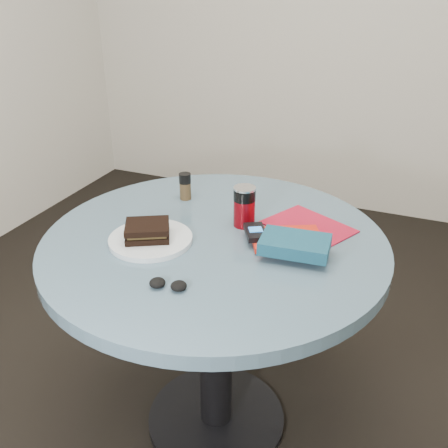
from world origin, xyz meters
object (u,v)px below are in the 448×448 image
at_px(sandwich, 147,231).
at_px(table, 215,284).
at_px(soda_can, 244,206).
at_px(pepper_grinder, 185,186).
at_px(magazine, 308,227).
at_px(red_book, 287,239).
at_px(novel, 295,244).
at_px(mp3_player, 255,232).
at_px(headphones, 168,284).
at_px(plate, 151,239).

bearing_deg(sandwich, table, 30.27).
distance_m(soda_can, pepper_grinder, 0.27).
relative_size(magazine, red_book, 1.23).
xyz_separation_m(red_book, novel, (0.04, -0.07, 0.03)).
bearing_deg(mp3_player, table, -167.44).
xyz_separation_m(mp3_player, headphones, (-0.12, -0.31, -0.02)).
bearing_deg(novel, sandwich, -173.92).
bearing_deg(soda_can, plate, -136.35).
xyz_separation_m(soda_can, mp3_player, (0.06, -0.08, -0.03)).
relative_size(table, red_book, 5.08).
xyz_separation_m(soda_can, novel, (0.19, -0.12, -0.02)).
distance_m(sandwich, pepper_grinder, 0.31).
height_order(table, red_book, red_book).
bearing_deg(mp3_player, pepper_grinder, 149.23).
bearing_deg(mp3_player, novel, -18.59).
height_order(plate, sandwich, sandwich).
relative_size(table, plate, 4.20).
xyz_separation_m(novel, mp3_player, (-0.13, 0.04, -0.01)).
xyz_separation_m(magazine, novel, (0.01, -0.18, 0.04)).
distance_m(soda_can, mp3_player, 0.11).
relative_size(magazine, mp3_player, 2.18).
relative_size(mp3_player, headphones, 1.11).
bearing_deg(novel, soda_can, 142.08).
bearing_deg(pepper_grinder, mp3_player, -30.77).
bearing_deg(plate, mp3_player, 23.42).
distance_m(magazine, headphones, 0.51).
bearing_deg(plate, headphones, -50.21).
height_order(plate, soda_can, soda_can).
xyz_separation_m(soda_can, headphones, (-0.05, -0.39, -0.05)).
relative_size(table, sandwich, 6.42).
relative_size(table, soda_can, 8.04).
bearing_deg(magazine, novel, -61.58).
distance_m(pepper_grinder, magazine, 0.44).
relative_size(red_book, novel, 1.08).
bearing_deg(pepper_grinder, sandwich, -83.72).
height_order(table, pepper_grinder, pepper_grinder).
height_order(table, sandwich, sandwich).
bearing_deg(table, pepper_grinder, 132.97).
relative_size(plate, magazine, 0.98).
bearing_deg(red_book, pepper_grinder, 131.81).
relative_size(pepper_grinder, magazine, 0.37).
height_order(plate, mp3_player, mp3_player).
distance_m(red_book, mp3_player, 0.09).
bearing_deg(mp3_player, soda_can, 128.36).
relative_size(sandwich, red_book, 0.79).
bearing_deg(pepper_grinder, magazine, -6.08).
relative_size(soda_can, pepper_grinder, 1.37).
height_order(table, novel, novel).
distance_m(soda_can, novel, 0.23).
relative_size(sandwich, pepper_grinder, 1.71).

